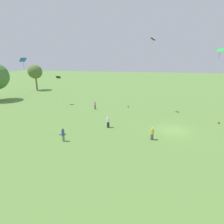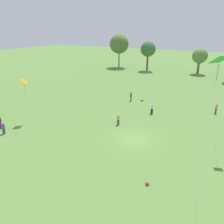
{
  "view_description": "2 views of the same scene",
  "coord_description": "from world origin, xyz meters",
  "views": [
    {
      "loc": [
        -24.82,
        3.66,
        9.91
      ],
      "look_at": [
        -6.8,
        7.63,
        4.31
      ],
      "focal_mm": 28.0,
      "sensor_mm": 36.0,
      "label": 1
    },
    {
      "loc": [
        9.32,
        -22.9,
        13.23
      ],
      "look_at": [
        -5.51,
        4.32,
        1.19
      ],
      "focal_mm": 35.0,
      "sensor_mm": 36.0,
      "label": 2
    }
  ],
  "objects": [
    {
      "name": "tree_4",
      "position": [
        26.18,
        40.4,
        6.02
      ],
      "size": [
        4.48,
        4.48,
        8.3
      ],
      "color": "brown",
      "rests_on": "ground_plane"
    },
    {
      "name": "kite_1",
      "position": [
        10.49,
        23.48,
        5.97
      ],
      "size": [
        0.95,
        1.08,
        6.42
      ],
      "rotation": [
        0.0,
        0.0,
        0.99
      ],
      "color": "black",
      "rests_on": "ground_plane"
    },
    {
      "name": "ground_plane",
      "position": [
        0.0,
        0.0,
        0.0
      ],
      "size": [
        240.0,
        240.0,
        0.0
      ],
      "primitive_type": "plane",
      "color": "#5B843D"
    },
    {
      "name": "person_5",
      "position": [
        -6.62,
        13.91,
        0.89
      ],
      "size": [
        0.45,
        0.45,
        1.77
      ],
      "rotation": [
        0.0,
        0.0,
        1.96
      ],
      "color": "#847056",
      "rests_on": "ground_plane"
    },
    {
      "name": "picnic_bag_0",
      "position": [
        11.3,
        8.07,
        0.18
      ],
      "size": [
        0.28,
        0.21,
        0.36
      ],
      "rotation": [
        0.0,
        0.0,
        0.14
      ],
      "color": "#33518C",
      "rests_on": "ground_plane"
    },
    {
      "name": "kite_2",
      "position": [
        9.08,
        3.74,
        12.64
      ],
      "size": [
        1.05,
        0.99,
        13.53
      ],
      "rotation": [
        0.0,
        0.0,
        5.8
      ],
      "color": "black",
      "rests_on": "ground_plane"
    },
    {
      "name": "kite_4",
      "position": [
        -5.37,
        19.15,
        9.36
      ],
      "size": [
        0.93,
        0.86,
        10.09
      ],
      "rotation": [
        0.0,
        0.0,
        1.9
      ],
      "color": "blue",
      "rests_on": "ground_plane"
    },
    {
      "name": "person_0",
      "position": [
        8.3,
        14.53,
        0.87
      ],
      "size": [
        0.47,
        0.47,
        1.73
      ],
      "rotation": [
        0.0,
        0.0,
        4.23
      ],
      "color": "#4C4C51",
      "rests_on": "ground_plane"
    },
    {
      "name": "kite_0",
      "position": [
        8.59,
        -7.19,
        10.96
      ],
      "size": [
        1.31,
        1.34,
        11.62
      ],
      "rotation": [
        0.0,
        0.0,
        3.25
      ],
      "color": "green",
      "rests_on": "ground_plane"
    },
    {
      "name": "picnic_bag_1",
      "position": [
        4.5,
        -7.42,
        0.13
      ],
      "size": [
        0.29,
        0.19,
        0.26
      ],
      "rotation": [
        0.0,
        0.0,
        3.13
      ],
      "color": "#933833",
      "rests_on": "ground_plane"
    },
    {
      "name": "person_1",
      "position": [
        -3.79,
        3.06,
        0.83
      ],
      "size": [
        0.58,
        0.58,
        1.68
      ],
      "rotation": [
        0.0,
        0.0,
        2.27
      ],
      "color": "#4C4C51",
      "rests_on": "ground_plane"
    },
    {
      "name": "person_2",
      "position": [
        -0.92,
        9.51,
        0.87
      ],
      "size": [
        0.5,
        0.5,
        1.78
      ],
      "rotation": [
        0.0,
        0.0,
        1.71
      ],
      "color": "#232328",
      "rests_on": "ground_plane"
    }
  ]
}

